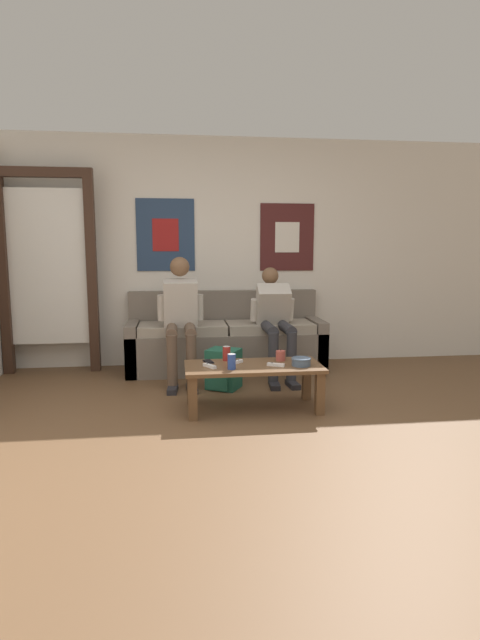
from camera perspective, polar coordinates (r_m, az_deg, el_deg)
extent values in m
plane|color=brown|center=(3.49, 0.71, -14.31)|extent=(18.00, 18.00, 0.00)
cube|color=silver|center=(5.73, -2.81, 7.68)|extent=(10.00, 0.05, 2.55)
cube|color=navy|center=(5.68, -8.50, 9.59)|extent=(0.64, 0.01, 0.80)
cube|color=maroon|center=(5.68, -8.50, 9.59)|extent=(0.29, 0.01, 0.36)
cube|color=#471E1E|center=(5.82, 5.41, 9.39)|extent=(0.63, 0.01, 0.76)
cube|color=silver|center=(5.81, 5.42, 9.39)|extent=(0.28, 0.01, 0.34)
cube|color=#382319|center=(5.78, -25.41, 4.41)|extent=(0.10, 0.10, 2.05)
cube|color=#382319|center=(5.57, -16.55, 4.75)|extent=(0.10, 0.10, 2.05)
cube|color=#382319|center=(5.70, -21.65, 15.43)|extent=(1.00, 0.10, 0.10)
cube|color=silver|center=(5.67, -21.07, 5.64)|extent=(0.82, 0.02, 1.64)
cube|color=#70665B|center=(5.72, -1.90, -0.86)|extent=(2.12, 0.13, 0.85)
cube|color=#70665B|center=(5.43, -1.54, -3.64)|extent=(2.12, 0.55, 0.43)
cube|color=#70665B|center=(5.41, -12.18, -3.22)|extent=(0.12, 0.55, 0.55)
cube|color=#70665B|center=(5.60, 8.72, -2.73)|extent=(0.12, 0.55, 0.55)
cube|color=gray|center=(5.35, -6.58, -0.99)|extent=(0.92, 0.51, 0.10)
cube|color=gray|center=(5.45, 3.38, -0.79)|extent=(0.92, 0.51, 0.10)
cube|color=brown|center=(4.14, 1.54, -5.36)|extent=(1.13, 0.52, 0.03)
cube|color=brown|center=(4.35, -5.60, -7.31)|extent=(0.07, 0.07, 0.35)
cube|color=brown|center=(4.49, 7.61, -6.83)|extent=(0.07, 0.07, 0.35)
cube|color=brown|center=(3.95, -5.42, -8.93)|extent=(0.07, 0.07, 0.35)
cube|color=brown|center=(4.11, 9.10, -8.32)|extent=(0.07, 0.07, 0.35)
cylinder|color=brown|center=(4.91, -7.80, -1.27)|extent=(0.11, 0.44, 0.11)
cylinder|color=brown|center=(4.74, -7.76, -4.71)|extent=(0.10, 0.10, 0.50)
cube|color=#232328|center=(4.74, -7.71, -7.86)|extent=(0.11, 0.25, 0.05)
cylinder|color=brown|center=(4.91, -5.70, -1.23)|extent=(0.11, 0.44, 0.11)
cylinder|color=brown|center=(4.75, -5.58, -4.67)|extent=(0.10, 0.10, 0.50)
cube|color=#232328|center=(4.74, -5.51, -7.82)|extent=(0.11, 0.25, 0.05)
cube|color=beige|center=(5.14, -6.83, 1.85)|extent=(0.35, 0.31, 0.51)
sphere|color=brown|center=(5.18, -6.91, 6.07)|extent=(0.20, 0.20, 0.20)
cylinder|color=beige|center=(5.14, -8.98, 1.39)|extent=(0.08, 0.10, 0.27)
cylinder|color=beige|center=(5.15, -4.66, 1.47)|extent=(0.08, 0.10, 0.27)
cylinder|color=#2D2D33|center=(5.01, 3.39, -1.02)|extent=(0.11, 0.43, 0.11)
cylinder|color=#2D2D33|center=(4.85, 3.83, -4.36)|extent=(0.10, 0.10, 0.50)
cube|color=#232328|center=(4.84, 3.96, -7.45)|extent=(0.11, 0.25, 0.05)
cylinder|color=#2D2D33|center=(5.04, 5.40, -0.98)|extent=(0.11, 0.43, 0.11)
cylinder|color=#2D2D33|center=(4.89, 5.91, -4.29)|extent=(0.10, 0.10, 0.50)
cube|color=#232328|center=(4.88, 6.05, -7.35)|extent=(0.11, 0.25, 0.05)
cube|color=beige|center=(5.30, 3.75, 1.61)|extent=(0.35, 0.40, 0.49)
sphere|color=brown|center=(5.42, 3.47, 5.07)|extent=(0.18, 0.18, 0.18)
cylinder|color=beige|center=(5.29, 1.64, 1.16)|extent=(0.08, 0.13, 0.25)
cylinder|color=beige|center=(5.36, 5.74, 1.22)|extent=(0.08, 0.13, 0.25)
cube|color=#1E5642|center=(4.78, -1.87, -5.59)|extent=(0.37, 0.36, 0.38)
cube|color=#1E5642|center=(4.71, -2.43, -6.91)|extent=(0.22, 0.17, 0.17)
cylinder|color=#475B75|center=(4.14, 7.01, -4.77)|extent=(0.15, 0.15, 0.06)
torus|color=#475B75|center=(4.13, 7.01, -4.40)|extent=(0.16, 0.16, 0.02)
cylinder|color=#B24C42|center=(4.29, 4.67, -4.09)|extent=(0.08, 0.08, 0.09)
cylinder|color=black|center=(4.28, 4.67, -3.45)|extent=(0.00, 0.00, 0.01)
cylinder|color=#28479E|center=(3.98, -0.96, -4.79)|extent=(0.07, 0.07, 0.12)
cylinder|color=silver|center=(3.97, -0.97, -3.92)|extent=(0.06, 0.06, 0.00)
cylinder|color=maroon|center=(4.28, -1.55, -3.85)|extent=(0.07, 0.07, 0.12)
cylinder|color=silver|center=(4.27, -1.55, -3.04)|extent=(0.06, 0.06, 0.00)
cube|color=white|center=(4.18, -0.45, -4.85)|extent=(0.13, 0.12, 0.02)
cylinder|color=#333842|center=(4.20, -0.17, -4.58)|extent=(0.01, 0.01, 0.00)
cube|color=white|center=(4.10, 4.13, -5.12)|extent=(0.14, 0.10, 0.02)
cylinder|color=#333842|center=(4.11, 3.69, -4.90)|extent=(0.01, 0.01, 0.00)
cube|color=white|center=(4.06, -3.49, -5.27)|extent=(0.11, 0.14, 0.02)
cylinder|color=#333842|center=(4.08, -3.76, -4.99)|extent=(0.01, 0.01, 0.00)
cube|color=black|center=(4.24, -3.63, -4.77)|extent=(0.09, 0.15, 0.01)
cube|color=black|center=(4.24, -3.64, -4.69)|extent=(0.08, 0.13, 0.00)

